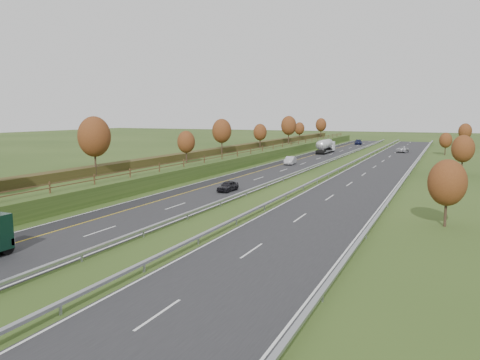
% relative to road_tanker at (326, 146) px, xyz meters
% --- Properties ---
extents(ground, '(400.00, 400.00, 0.00)m').
position_rel_road_tanker_xyz_m(ground, '(8.96, -43.25, -1.86)').
color(ground, '#2B4017').
rests_on(ground, ground).
extents(near_carriageway, '(10.50, 200.00, 0.04)m').
position_rel_road_tanker_xyz_m(near_carriageway, '(0.96, -38.25, -1.84)').
color(near_carriageway, black).
rests_on(near_carriageway, ground).
extents(far_carriageway, '(10.50, 200.00, 0.04)m').
position_rel_road_tanker_xyz_m(far_carriageway, '(17.46, -38.25, -1.84)').
color(far_carriageway, black).
rests_on(far_carriageway, ground).
extents(hard_shoulder, '(3.00, 200.00, 0.04)m').
position_rel_road_tanker_xyz_m(hard_shoulder, '(-2.79, -38.25, -1.84)').
color(hard_shoulder, black).
rests_on(hard_shoulder, ground).
extents(lane_markings, '(26.75, 200.00, 0.01)m').
position_rel_road_tanker_xyz_m(lane_markings, '(7.36, -38.37, -1.81)').
color(lane_markings, silver).
rests_on(lane_markings, near_carriageway).
extents(embankment_left, '(12.00, 200.00, 2.00)m').
position_rel_road_tanker_xyz_m(embankment_left, '(-12.04, -38.25, -0.86)').
color(embankment_left, '#2B4017').
rests_on(embankment_left, ground).
extents(hedge_left, '(2.20, 180.00, 1.10)m').
position_rel_road_tanker_xyz_m(hedge_left, '(-14.04, -38.25, 0.69)').
color(hedge_left, '#343415').
rests_on(hedge_left, embankment_left).
extents(fence_left, '(0.12, 189.06, 1.20)m').
position_rel_road_tanker_xyz_m(fence_left, '(-7.54, -38.67, 0.87)').
color(fence_left, '#422B19').
rests_on(fence_left, embankment_left).
extents(median_barrier_near, '(0.32, 200.00, 0.71)m').
position_rel_road_tanker_xyz_m(median_barrier_near, '(6.66, -38.25, -1.25)').
color(median_barrier_near, '#94979C').
rests_on(median_barrier_near, ground).
extents(median_barrier_far, '(0.32, 200.00, 0.71)m').
position_rel_road_tanker_xyz_m(median_barrier_far, '(11.76, -38.25, -1.25)').
color(median_barrier_far, '#94979C').
rests_on(median_barrier_far, ground).
extents(outer_barrier_far, '(0.32, 200.00, 0.71)m').
position_rel_road_tanker_xyz_m(outer_barrier_far, '(23.26, -38.25, -1.25)').
color(outer_barrier_far, '#94979C').
rests_on(outer_barrier_far, ground).
extents(trees_left, '(6.64, 164.30, 7.66)m').
position_rel_road_tanker_xyz_m(trees_left, '(-11.68, -41.62, 4.51)').
color(trees_left, '#2D2116').
rests_on(trees_left, embankment_left).
extents(trees_far, '(8.45, 118.60, 7.12)m').
position_rel_road_tanker_xyz_m(trees_far, '(30.76, -9.04, 2.38)').
color(trees_far, '#2D2116').
rests_on(trees_far, ground).
extents(road_tanker, '(2.40, 11.22, 3.46)m').
position_rel_road_tanker_xyz_m(road_tanker, '(0.00, 0.00, 0.00)').
color(road_tanker, silver).
rests_on(road_tanker, near_carriageway).
extents(car_dark_near, '(1.70, 3.95, 1.33)m').
position_rel_road_tanker_xyz_m(car_dark_near, '(3.10, -64.04, -1.16)').
color(car_dark_near, black).
rests_on(car_dark_near, near_carriageway).
extents(car_silver_mid, '(2.17, 4.96, 1.58)m').
position_rel_road_tanker_xyz_m(car_silver_mid, '(0.32, -29.78, -1.03)').
color(car_silver_mid, '#ABAAAF').
rests_on(car_silver_mid, near_carriageway).
extents(car_small_far, '(2.94, 5.72, 1.59)m').
position_rel_road_tanker_xyz_m(car_small_far, '(1.56, 37.51, -1.03)').
color(car_small_far, '#13173C').
rests_on(car_small_far, near_carriageway).
extents(car_oncoming, '(3.13, 5.65, 1.49)m').
position_rel_road_tanker_xyz_m(car_oncoming, '(17.86, 10.30, -1.08)').
color(car_oncoming, '#B9B9BE').
rests_on(car_oncoming, far_carriageway).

